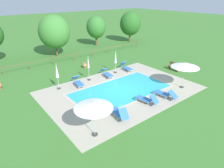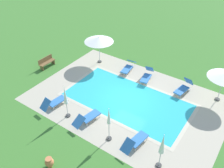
% 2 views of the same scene
% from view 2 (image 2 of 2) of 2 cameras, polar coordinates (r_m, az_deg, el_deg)
% --- Properties ---
extents(ground_plane, '(160.00, 160.00, 0.00)m').
position_cam_2_polar(ground_plane, '(17.56, 3.53, -3.72)').
color(ground_plane, '#3D752D').
extents(pool_deck_paving, '(13.43, 9.15, 0.01)m').
position_cam_2_polar(pool_deck_paving, '(17.56, 3.53, -3.71)').
color(pool_deck_paving, '#B2A893').
rests_on(pool_deck_paving, ground).
extents(swimming_pool_water, '(8.69, 4.42, 0.01)m').
position_cam_2_polar(swimming_pool_water, '(17.56, 3.53, -3.71)').
color(swimming_pool_water, '#2DB7C6').
rests_on(swimming_pool_water, ground).
extents(pool_coping_rim, '(9.17, 4.90, 0.01)m').
position_cam_2_polar(pool_coping_rim, '(17.55, 3.53, -3.70)').
color(pool_coping_rim, '#C0B59F').
rests_on(pool_coping_rim, ground).
extents(sun_lounger_north_near_steps, '(0.87, 2.05, 0.86)m').
position_cam_2_polar(sun_lounger_north_near_steps, '(14.36, 5.45, -13.20)').
color(sun_lounger_north_near_steps, '#3370BC').
rests_on(sun_lounger_north_near_steps, ground).
extents(sun_lounger_north_mid, '(0.86, 2.08, 0.81)m').
position_cam_2_polar(sun_lounger_north_mid, '(20.48, 3.83, 4.00)').
color(sun_lounger_north_mid, '#3370BC').
rests_on(sun_lounger_north_mid, ground).
extents(sun_lounger_north_far, '(0.90, 2.09, 0.81)m').
position_cam_2_polar(sun_lounger_north_far, '(15.71, -5.78, -7.86)').
color(sun_lounger_north_far, '#3370BC').
rests_on(sun_lounger_north_far, ground).
extents(sun_lounger_north_end, '(0.90, 1.91, 1.00)m').
position_cam_2_polar(sun_lounger_north_end, '(18.78, 16.40, -0.81)').
color(sun_lounger_north_end, '#3370BC').
rests_on(sun_lounger_north_end, ground).
extents(sun_lounger_south_near_corner, '(0.81, 1.98, 0.92)m').
position_cam_2_polar(sun_lounger_south_near_corner, '(17.20, -13.41, -4.16)').
color(sun_lounger_south_near_corner, '#3370BC').
rests_on(sun_lounger_south_near_corner, ground).
extents(sun_lounger_south_mid, '(0.95, 1.96, 0.97)m').
position_cam_2_polar(sun_lounger_south_mid, '(19.51, 8.17, 1.97)').
color(sun_lounger_south_mid, '#3370BC').
rests_on(sun_lounger_south_mid, ground).
extents(patio_umbrella_open_foreground, '(2.48, 2.48, 2.45)m').
position_cam_2_polar(patio_umbrella_open_foreground, '(20.82, -3.09, 10.37)').
color(patio_umbrella_open_foreground, '#383838').
rests_on(patio_umbrella_open_foreground, ground).
extents(patio_umbrella_closed_row_west, '(0.32, 0.32, 2.44)m').
position_cam_2_polar(patio_umbrella_closed_row_west, '(12.72, 11.67, -13.97)').
color(patio_umbrella_closed_row_west, '#383838').
rests_on(patio_umbrella_closed_row_west, ground).
extents(patio_umbrella_closed_row_mid_west, '(0.32, 0.32, 2.46)m').
position_cam_2_polar(patio_umbrella_closed_row_mid_west, '(13.75, -0.73, -8.34)').
color(patio_umbrella_closed_row_mid_west, '#383838').
rests_on(patio_umbrella_closed_row_mid_west, ground).
extents(patio_umbrella_closed_row_east, '(0.32, 0.32, 2.46)m').
position_cam_2_polar(patio_umbrella_closed_row_east, '(15.50, -10.84, -3.09)').
color(patio_umbrella_closed_row_east, '#383838').
rests_on(patio_umbrella_closed_row_east, ground).
extents(wooden_bench_lawn_side, '(0.46, 1.50, 0.87)m').
position_cam_2_polar(wooden_bench_lawn_side, '(21.68, -15.06, 5.02)').
color(wooden_bench_lawn_side, brown).
rests_on(wooden_bench_lawn_side, ground).
extents(terracotta_urn_by_tree, '(0.48, 0.48, 0.63)m').
position_cam_2_polar(terracotta_urn_by_tree, '(13.87, -14.46, -17.28)').
color(terracotta_urn_by_tree, '#C67547').
rests_on(terracotta_urn_by_tree, ground).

